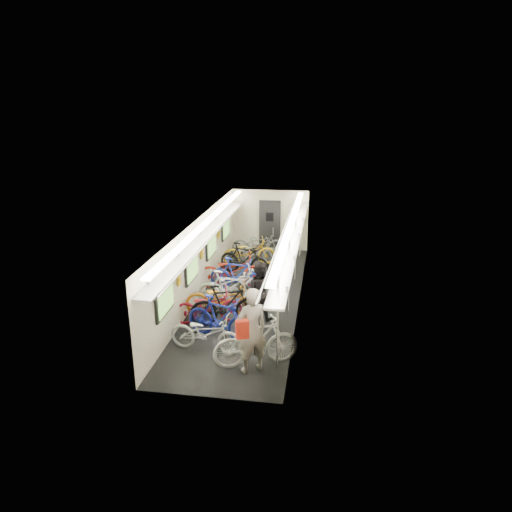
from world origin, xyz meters
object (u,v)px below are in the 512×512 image
(passenger_mid, at_px, (259,290))
(backpack, at_px, (242,329))
(bicycle_1, at_px, (220,318))
(passenger_near, at_px, (251,331))
(bicycle_0, at_px, (206,333))

(passenger_mid, bearing_deg, backpack, 98.10)
(bicycle_1, distance_m, backpack, 2.16)
(bicycle_1, height_order, passenger_near, passenger_near)
(passenger_mid, relative_size, backpack, 4.31)
(passenger_mid, bearing_deg, bicycle_0, 69.33)
(passenger_mid, height_order, backpack, passenger_mid)
(passenger_near, bearing_deg, bicycle_0, -62.72)
(passenger_near, distance_m, passenger_mid, 2.59)
(bicycle_0, bearing_deg, passenger_near, -109.70)
(bicycle_0, relative_size, backpack, 4.75)
(passenger_near, height_order, backpack, passenger_near)
(bicycle_1, bearing_deg, passenger_mid, -10.93)
(bicycle_0, xyz_separation_m, passenger_mid, (0.96, 1.93, 0.35))
(bicycle_0, xyz_separation_m, passenger_near, (1.18, -0.65, 0.49))
(bicycle_0, height_order, passenger_near, passenger_near)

